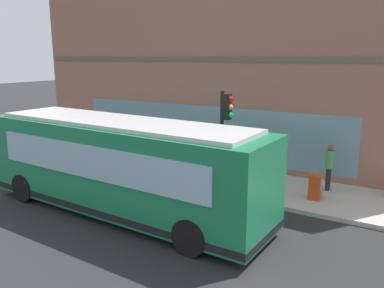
% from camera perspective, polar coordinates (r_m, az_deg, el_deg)
% --- Properties ---
extents(ground, '(120.00, 120.00, 0.00)m').
position_cam_1_polar(ground, '(13.71, -11.33, -9.00)').
color(ground, '#262628').
extents(sidewalk_curb, '(3.50, 40.00, 0.15)m').
position_cam_1_polar(sidewalk_curb, '(16.96, -1.47, -4.22)').
color(sidewalk_curb, '#B2ADA3').
rests_on(sidewalk_curb, ground).
extents(building_corner, '(9.68, 19.46, 8.88)m').
position_cam_1_polar(building_corner, '(22.06, 7.75, 11.10)').
color(building_corner, '#8C5B4C').
rests_on(building_corner, ground).
extents(city_bus_nearside, '(2.95, 10.14, 3.07)m').
position_cam_1_polar(city_bus_nearside, '(12.71, -10.33, -3.29)').
color(city_bus_nearside, '#197247').
rests_on(city_bus_nearside, ground).
extents(traffic_light_near_corner, '(0.32, 0.49, 3.68)m').
position_cam_1_polar(traffic_light_near_corner, '(13.88, 4.85, 3.15)').
color(traffic_light_near_corner, black).
rests_on(traffic_light_near_corner, sidewalk_curb).
extents(pedestrian_by_light_pole, '(0.32, 0.32, 1.56)m').
position_cam_1_polar(pedestrian_by_light_pole, '(13.89, 11.16, -4.17)').
color(pedestrian_by_light_pole, '#3F8C4C').
rests_on(pedestrian_by_light_pole, sidewalk_curb).
extents(pedestrian_walking_along_curb, '(0.32, 0.32, 1.73)m').
position_cam_1_polar(pedestrian_walking_along_curb, '(15.20, 19.44, -2.77)').
color(pedestrian_walking_along_curb, black).
rests_on(pedestrian_walking_along_curb, sidewalk_curb).
extents(pedestrian_near_hydrant, '(0.32, 0.32, 1.65)m').
position_cam_1_polar(pedestrian_near_hydrant, '(17.64, -8.11, -0.24)').
color(pedestrian_near_hydrant, '#B23338').
rests_on(pedestrian_near_hydrant, sidewalk_curb).
extents(newspaper_vending_box, '(0.44, 0.42, 0.90)m').
position_cam_1_polar(newspaper_vending_box, '(14.23, 17.63, -5.96)').
color(newspaper_vending_box, '#BF3F19').
rests_on(newspaper_vending_box, sidewalk_curb).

